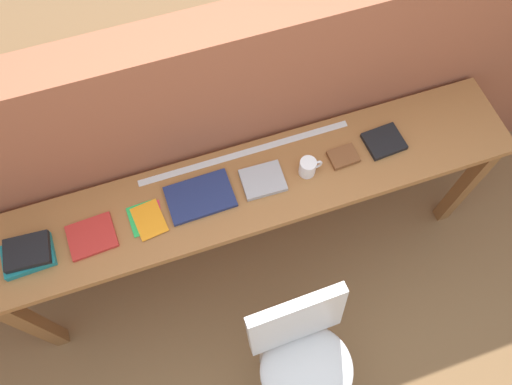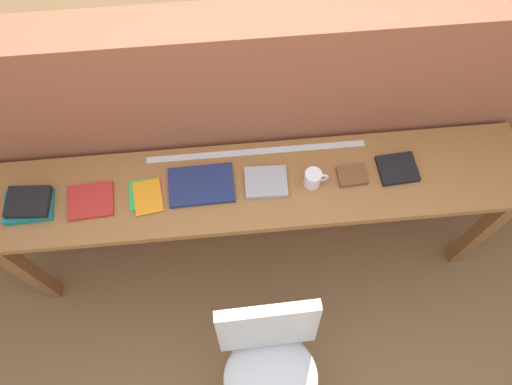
{
  "view_description": "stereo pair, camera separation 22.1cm",
  "coord_description": "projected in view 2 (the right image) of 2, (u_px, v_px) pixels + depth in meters",
  "views": [
    {
      "loc": [
        -0.3,
        -0.66,
        2.9
      ],
      "look_at": [
        0.0,
        0.25,
        0.9
      ],
      "focal_mm": 35.0,
      "sensor_mm": 36.0,
      "label": 1
    },
    {
      "loc": [
        -0.09,
        -0.7,
        2.9
      ],
      "look_at": [
        0.0,
        0.25,
        0.9
      ],
      "focal_mm": 35.0,
      "sensor_mm": 36.0,
      "label": 2
    }
  ],
  "objects": [
    {
      "name": "ground_plane",
      "position": [
        260.0,
        297.0,
        2.92
      ],
      "size": [
        40.0,
        40.0,
        0.0
      ],
      "primitive_type": "plane",
      "color": "brown"
    },
    {
      "name": "brick_wall_back",
      "position": [
        249.0,
        133.0,
        2.5
      ],
      "size": [
        6.0,
        0.2,
        1.55
      ],
      "primitive_type": "cube",
      "color": "#935138",
      "rests_on": "ground"
    },
    {
      "name": "sideboard",
      "position": [
        255.0,
        198.0,
        2.38
      ],
      "size": [
        2.5,
        0.44,
        0.88
      ],
      "color": "#996033",
      "rests_on": "ground"
    },
    {
      "name": "chair_white_moulded",
      "position": [
        270.0,
        361.0,
        2.27
      ],
      "size": [
        0.45,
        0.46,
        0.89
      ],
      "color": "silver",
      "rests_on": "ground"
    },
    {
      "name": "book_stack_leftmost",
      "position": [
        29.0,
        204.0,
        2.18
      ],
      "size": [
        0.21,
        0.16,
        0.06
      ],
      "color": "#19757A",
      "rests_on": "sideboard"
    },
    {
      "name": "magazine_cycling",
      "position": [
        91.0,
        201.0,
        2.21
      ],
      "size": [
        0.21,
        0.18,
        0.02
      ],
      "primitive_type": "cube",
      "rotation": [
        0.0,
        0.0,
        0.05
      ],
      "color": "red",
      "rests_on": "sideboard"
    },
    {
      "name": "pamphlet_pile_colourful",
      "position": [
        146.0,
        195.0,
        2.23
      ],
      "size": [
        0.16,
        0.18,
        0.01
      ],
      "color": "#E5334C",
      "rests_on": "sideboard"
    },
    {
      "name": "book_open_centre",
      "position": [
        201.0,
        185.0,
        2.24
      ],
      "size": [
        0.3,
        0.2,
        0.02
      ],
      "primitive_type": "cube",
      "rotation": [
        0.0,
        0.0,
        0.02
      ],
      "color": "navy",
      "rests_on": "sideboard"
    },
    {
      "name": "book_grey_hardcover",
      "position": [
        266.0,
        182.0,
        2.25
      ],
      "size": [
        0.19,
        0.16,
        0.02
      ],
      "primitive_type": "cube",
      "rotation": [
        0.0,
        0.0,
        -0.03
      ],
      "color": "#9E9EA3",
      "rests_on": "sideboard"
    },
    {
      "name": "mug",
      "position": [
        313.0,
        178.0,
        2.22
      ],
      "size": [
        0.11,
        0.08,
        0.09
      ],
      "color": "white",
      "rests_on": "sideboard"
    },
    {
      "name": "leather_journal_brown",
      "position": [
        352.0,
        176.0,
        2.26
      ],
      "size": [
        0.13,
        0.11,
        0.02
      ],
      "primitive_type": "cube",
      "rotation": [
        0.0,
        0.0,
        0.04
      ],
      "color": "brown",
      "rests_on": "sideboard"
    },
    {
      "name": "book_repair_rightmost",
      "position": [
        397.0,
        169.0,
        2.28
      ],
      "size": [
        0.18,
        0.16,
        0.02
      ],
      "primitive_type": "cube",
      "rotation": [
        0.0,
        0.0,
        0.06
      ],
      "color": "black",
      "rests_on": "sideboard"
    },
    {
      "name": "ruler_metal_back_edge",
      "position": [
        256.0,
        152.0,
        2.33
      ],
      "size": [
        1.02,
        0.03,
        0.0
      ],
      "primitive_type": "cube",
      "color": "silver",
      "rests_on": "sideboard"
    }
  ]
}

